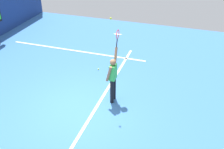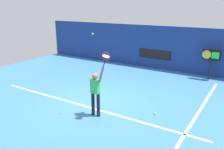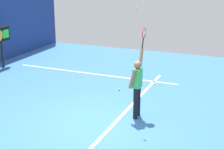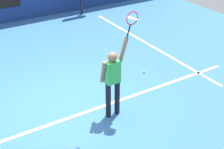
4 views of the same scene
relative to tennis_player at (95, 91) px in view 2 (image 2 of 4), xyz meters
name	(u,v)px [view 2 (image 2 of 4)]	position (x,y,z in m)	size (l,w,h in m)	color
ground_plane	(94,102)	(-0.82, 0.99, -1.01)	(18.00, 18.00, 0.00)	#3870B2
back_wall	(156,47)	(-0.82, 7.87, 0.39)	(18.00, 0.20, 2.81)	navy
sponsor_banner_center	(155,54)	(-0.82, 7.75, -0.07)	(2.20, 0.03, 0.60)	black
court_baseline	(86,107)	(-0.82, 0.42, -1.00)	(10.00, 0.10, 0.01)	white
court_sideline	(202,107)	(3.31, 2.99, -1.00)	(0.10, 7.00, 0.01)	white
tennis_player	(95,91)	(0.00, 0.00, 0.00)	(0.66, 0.31, 1.98)	black
tennis_racket	(106,57)	(0.48, 0.00, 1.35)	(0.39, 0.27, 0.63)	black
tennis_ball	(93,34)	(-0.10, 0.04, 2.11)	(0.07, 0.07, 0.07)	#CCE033
scoreboard_clock	(211,56)	(2.78, 7.11, 0.34)	(0.96, 0.20, 1.74)	black
spare_ball	(155,114)	(1.91, 1.29, -0.98)	(0.07, 0.07, 0.07)	#CCE033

